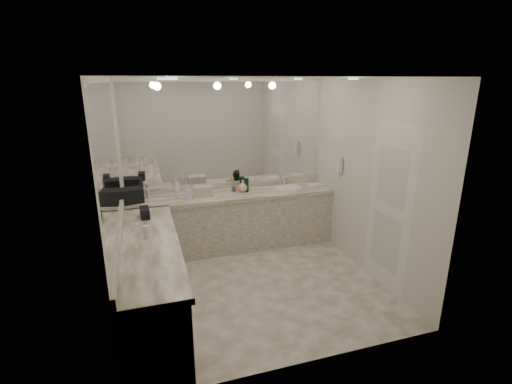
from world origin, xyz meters
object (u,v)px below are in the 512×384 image
object	(u,v)px
wall_phone	(339,165)
black_toiletry_bag	(129,196)
soap_bottle_a	(177,191)
hand_towel	(315,185)
cream_cosmetic_case	(203,191)
sink	(288,188)
soap_bottle_c	(243,186)
soap_bottle_b	(188,192)

from	to	relation	value
wall_phone	black_toiletry_bag	distance (m)	3.11
soap_bottle_a	black_toiletry_bag	bearing A→B (deg)	-176.27
wall_phone	hand_towel	world-z (taller)	wall_phone
wall_phone	soap_bottle_a	world-z (taller)	wall_phone
hand_towel	soap_bottle_a	size ratio (longest dim) A/B	1.16
cream_cosmetic_case	black_toiletry_bag	bearing A→B (deg)	-173.53
sink	wall_phone	world-z (taller)	wall_phone
cream_cosmetic_case	soap_bottle_a	world-z (taller)	soap_bottle_a
cream_cosmetic_case	soap_bottle_a	distance (m)	0.38
soap_bottle_c	soap_bottle_a	bearing A→B (deg)	179.59
soap_bottle_a	soap_bottle_c	size ratio (longest dim) A/B	1.06
hand_towel	soap_bottle_b	bearing A→B (deg)	-178.98
cream_cosmetic_case	soap_bottle_c	xyz separation A→B (m)	(0.63, 0.05, 0.02)
soap_bottle_b	hand_towel	bearing A→B (deg)	1.02
cream_cosmetic_case	hand_towel	bearing A→B (deg)	6.28
soap_bottle_c	sink	bearing A→B (deg)	-1.00
cream_cosmetic_case	hand_towel	xyz separation A→B (m)	(1.84, -0.02, -0.06)
wall_phone	hand_towel	distance (m)	0.64
soap_bottle_b	wall_phone	bearing A→B (deg)	-10.44
sink	soap_bottle_c	world-z (taller)	soap_bottle_c
sink	cream_cosmetic_case	world-z (taller)	cream_cosmetic_case
wall_phone	soap_bottle_a	distance (m)	2.45
soap_bottle_a	hand_towel	bearing A→B (deg)	-1.93
cream_cosmetic_case	soap_bottle_b	size ratio (longest dim) A/B	1.38
cream_cosmetic_case	hand_towel	distance (m)	1.84
soap_bottle_b	soap_bottle_a	bearing A→B (deg)	143.12
black_toiletry_bag	soap_bottle_a	size ratio (longest dim) A/B	1.81
cream_cosmetic_case	soap_bottle_a	size ratio (longest dim) A/B	1.37
soap_bottle_a	soap_bottle_b	world-z (taller)	soap_bottle_a
sink	hand_towel	world-z (taller)	hand_towel
sink	soap_bottle_b	bearing A→B (deg)	-176.79
hand_towel	soap_bottle_a	distance (m)	2.21
cream_cosmetic_case	soap_bottle_c	distance (m)	0.63
soap_bottle_c	hand_towel	bearing A→B (deg)	-3.19
soap_bottle_c	black_toiletry_bag	bearing A→B (deg)	-178.73
black_toiletry_bag	sink	bearing A→B (deg)	0.56
soap_bottle_a	soap_bottle_b	distance (m)	0.19
wall_phone	soap_bottle_a	size ratio (longest dim) A/B	1.16
soap_bottle_a	soap_bottle_b	bearing A→B (deg)	-36.88
soap_bottle_a	soap_bottle_c	distance (m)	1.00
hand_towel	soap_bottle_b	distance (m)	2.07
soap_bottle_b	soap_bottle_c	size ratio (longest dim) A/B	1.05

